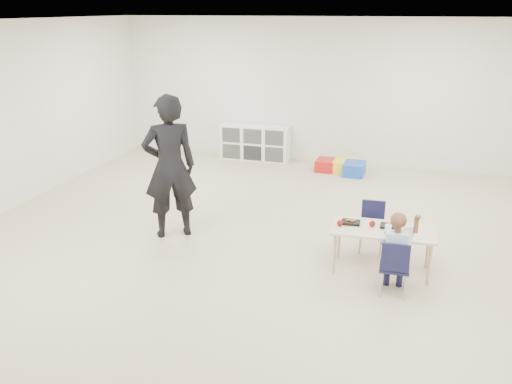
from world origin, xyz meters
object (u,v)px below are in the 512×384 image
(chair_near, at_px, (394,266))
(child, at_px, (396,251))
(adult, at_px, (170,167))
(cubby_shelf, at_px, (255,143))
(table, at_px, (382,250))

(chair_near, bearing_deg, child, 0.00)
(chair_near, xyz_separation_m, adult, (-2.98, 0.80, 0.64))
(cubby_shelf, bearing_deg, child, -57.99)
(child, relative_size, cubby_shelf, 0.73)
(table, height_order, chair_near, chair_near)
(table, xyz_separation_m, cubby_shelf, (-2.85, 4.32, 0.08))
(child, height_order, adult, adult)
(table, relative_size, chair_near, 1.85)
(chair_near, xyz_separation_m, child, (0.00, 0.00, 0.19))
(table, distance_m, adult, 2.91)
(table, distance_m, child, 0.58)
(table, bearing_deg, chair_near, -73.70)
(chair_near, distance_m, adult, 3.15)
(child, xyz_separation_m, adult, (-2.98, 0.80, 0.46))
(cubby_shelf, xyz_separation_m, adult, (0.04, -4.03, 0.61))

